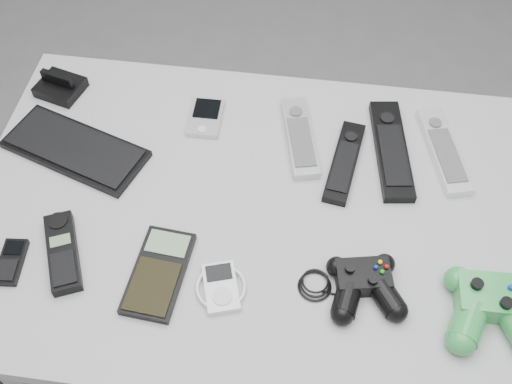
# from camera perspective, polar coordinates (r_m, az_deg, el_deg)

# --- Properties ---
(floor) EXTENTS (3.50, 3.50, 0.00)m
(floor) POSITION_cam_1_polar(r_m,az_deg,el_deg) (1.85, 0.74, -13.03)
(floor) COLOR slate
(floor) RESTS_ON ground
(desk) EXTENTS (1.14, 0.73, 0.76)m
(desk) POSITION_cam_1_polar(r_m,az_deg,el_deg) (1.19, 1.08, -3.59)
(desk) COLOR #9A9A9D
(desk) RESTS_ON floor
(pda_keyboard) EXTENTS (0.31, 0.21, 0.02)m
(pda_keyboard) POSITION_cam_1_polar(r_m,az_deg,el_deg) (1.27, -16.85, 3.99)
(pda_keyboard) COLOR black
(pda_keyboard) RESTS_ON desk
(dock_bracket) EXTENTS (0.11, 0.10, 0.05)m
(dock_bracket) POSITION_cam_1_polar(r_m,az_deg,el_deg) (1.39, -18.26, 9.83)
(dock_bracket) COLOR black
(dock_bracket) RESTS_ON desk
(pda) EXTENTS (0.07, 0.10, 0.02)m
(pda) POSITION_cam_1_polar(r_m,az_deg,el_deg) (1.27, -4.83, 7.10)
(pda) COLOR #B8B9BF
(pda) RESTS_ON desk
(remote_silver_a) EXTENTS (0.10, 0.21, 0.02)m
(remote_silver_a) POSITION_cam_1_polar(r_m,az_deg,el_deg) (1.23, 4.19, 5.27)
(remote_silver_a) COLOR #B8B9BF
(remote_silver_a) RESTS_ON desk
(remote_black_a) EXTENTS (0.08, 0.21, 0.02)m
(remote_black_a) POSITION_cam_1_polar(r_m,az_deg,el_deg) (1.20, 8.43, 2.89)
(remote_black_a) COLOR black
(remote_black_a) RESTS_ON desk
(remote_black_b) EXTENTS (0.09, 0.26, 0.02)m
(remote_black_b) POSITION_cam_1_polar(r_m,az_deg,el_deg) (1.24, 12.77, 4.02)
(remote_black_b) COLOR black
(remote_black_b) RESTS_ON desk
(remote_silver_b) EXTENTS (0.10, 0.23, 0.02)m
(remote_silver_b) POSITION_cam_1_polar(r_m,az_deg,el_deg) (1.26, 17.43, 3.85)
(remote_silver_b) COLOR silver
(remote_silver_b) RESTS_ON desk
(mobile_phone) EXTENTS (0.05, 0.09, 0.02)m
(mobile_phone) POSITION_cam_1_polar(r_m,az_deg,el_deg) (1.15, -22.31, -6.16)
(mobile_phone) COLOR black
(mobile_phone) RESTS_ON desk
(cordless_handset) EXTENTS (0.11, 0.17, 0.03)m
(cordless_handset) POSITION_cam_1_polar(r_m,az_deg,el_deg) (1.12, -17.93, -5.45)
(cordless_handset) COLOR black
(cordless_handset) RESTS_ON desk
(calculator) EXTENTS (0.10, 0.18, 0.02)m
(calculator) POSITION_cam_1_polar(r_m,az_deg,el_deg) (1.07, -9.27, -7.58)
(calculator) COLOR black
(calculator) RESTS_ON desk
(mp3_player) EXTENTS (0.11, 0.12, 0.02)m
(mp3_player) POSITION_cam_1_polar(r_m,az_deg,el_deg) (1.04, -3.36, -9.04)
(mp3_player) COLOR silver
(mp3_player) RESTS_ON desk
(controller_black) EXTENTS (0.24, 0.18, 0.04)m
(controller_black) POSITION_cam_1_polar(r_m,az_deg,el_deg) (1.04, 10.30, -8.56)
(controller_black) COLOR black
(controller_black) RESTS_ON desk
(controller_green) EXTENTS (0.17, 0.18, 0.05)m
(controller_green) POSITION_cam_1_polar(r_m,az_deg,el_deg) (1.08, 21.65, -10.04)
(controller_green) COLOR #227F3A
(controller_green) RESTS_ON desk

